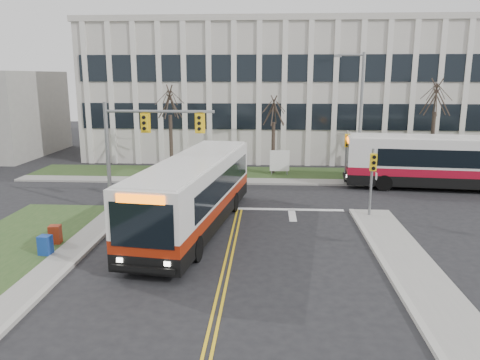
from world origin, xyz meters
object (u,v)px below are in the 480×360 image
at_px(streetlight, 358,110).
at_px(newspaper_box_red, 55,236).
at_px(newspaper_box_blue, 45,246).
at_px(bus_cross, 446,164).
at_px(bus_main, 195,195).
at_px(directory_sign, 280,161).

bearing_deg(streetlight, newspaper_box_red, -137.85).
bearing_deg(newspaper_box_blue, newspaper_box_red, 105.31).
relative_size(streetlight, bus_cross, 0.70).
distance_m(streetlight, newspaper_box_red, 22.16).
bearing_deg(newspaper_box_red, bus_cross, 22.48).
relative_size(streetlight, newspaper_box_red, 9.68).
bearing_deg(bus_main, newspaper_box_red, -146.52).
distance_m(bus_cross, newspaper_box_red, 25.02).
bearing_deg(streetlight, newspaper_box_blue, -134.93).
bearing_deg(bus_main, directory_sign, 78.61).
height_order(directory_sign, bus_main, bus_main).
relative_size(bus_main, bus_cross, 1.00).
distance_m(bus_main, newspaper_box_blue, 7.29).
xyz_separation_m(bus_main, newspaper_box_red, (-5.98, -2.86, -1.29)).
xyz_separation_m(streetlight, directory_sign, (-5.53, 1.30, -4.02)).
bearing_deg(bus_cross, streetlight, -105.21).
height_order(bus_main, newspaper_box_blue, bus_main).
bearing_deg(streetlight, bus_main, -130.80).
xyz_separation_m(streetlight, newspaper_box_red, (-16.05, -14.53, -4.72)).
bearing_deg(bus_main, bus_cross, 38.90).
relative_size(bus_main, newspaper_box_blue, 13.92).
distance_m(streetlight, directory_sign, 6.96).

